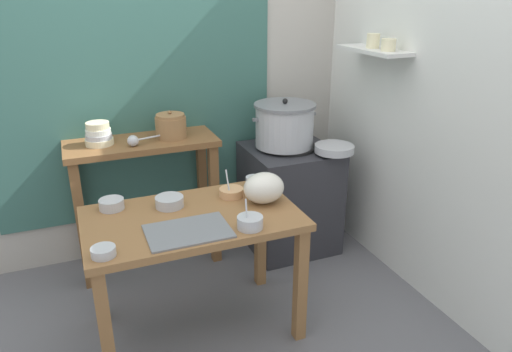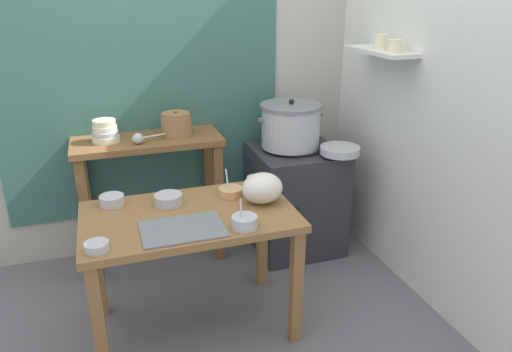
% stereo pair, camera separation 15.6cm
% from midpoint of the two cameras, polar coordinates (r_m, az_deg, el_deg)
% --- Properties ---
extents(ground_plane, '(9.00, 9.00, 0.00)m').
position_cam_midpoint_polar(ground_plane, '(2.86, -7.45, -17.74)').
color(ground_plane, slate).
extents(wall_back, '(4.40, 0.12, 2.60)m').
position_cam_midpoint_polar(wall_back, '(3.34, -12.16, 12.58)').
color(wall_back, '#B2ADA3').
rests_on(wall_back, ground).
extents(wall_right, '(0.30, 3.20, 2.60)m').
position_cam_midpoint_polar(wall_right, '(3.06, 16.80, 11.30)').
color(wall_right, silver).
rests_on(wall_right, ground).
extents(prep_table, '(1.10, 0.66, 0.72)m').
position_cam_midpoint_polar(prep_table, '(2.53, -9.39, -6.98)').
color(prep_table, olive).
rests_on(prep_table, ground).
extents(back_shelf_table, '(0.96, 0.40, 0.90)m').
position_cam_midpoint_polar(back_shelf_table, '(3.21, -14.73, 0.40)').
color(back_shelf_table, brown).
rests_on(back_shelf_table, ground).
extents(stove_block, '(0.60, 0.61, 0.78)m').
position_cam_midpoint_polar(stove_block, '(3.46, 2.73, -2.59)').
color(stove_block, '#2D2D33').
rests_on(stove_block, ground).
extents(steamer_pot, '(0.47, 0.43, 0.34)m').
position_cam_midpoint_polar(steamer_pot, '(3.27, 2.12, 6.20)').
color(steamer_pot, '#B7BABF').
rests_on(steamer_pot, stove_block).
extents(clay_pot, '(0.20, 0.20, 0.18)m').
position_cam_midpoint_polar(clay_pot, '(3.15, -11.68, 5.95)').
color(clay_pot, olive).
rests_on(clay_pot, back_shelf_table).
extents(bowl_stack_enamel, '(0.17, 0.17, 0.14)m').
position_cam_midpoint_polar(bowl_stack_enamel, '(3.12, -19.89, 4.74)').
color(bowl_stack_enamel, beige).
rests_on(bowl_stack_enamel, back_shelf_table).
extents(ladle, '(0.28, 0.11, 0.07)m').
position_cam_midpoint_polar(ladle, '(3.03, -15.91, 4.15)').
color(ladle, '#B7BABF').
rests_on(ladle, back_shelf_table).
extents(serving_tray, '(0.40, 0.28, 0.01)m').
position_cam_midpoint_polar(serving_tray, '(2.31, -10.14, -6.63)').
color(serving_tray, slate).
rests_on(serving_tray, prep_table).
extents(plastic_bag, '(0.23, 0.19, 0.17)m').
position_cam_midpoint_polar(plastic_bag, '(2.55, -0.79, -1.47)').
color(plastic_bag, silver).
rests_on(plastic_bag, prep_table).
extents(wide_pan, '(0.27, 0.27, 0.05)m').
position_cam_midpoint_polar(wide_pan, '(3.21, 8.09, 3.29)').
color(wide_pan, '#B7BABF').
rests_on(wide_pan, stove_block).
extents(prep_bowl_0, '(0.13, 0.13, 0.05)m').
position_cam_midpoint_polar(prep_bowl_0, '(2.63, -18.73, -3.22)').
color(prep_bowl_0, '#B7BABF').
rests_on(prep_bowl_0, prep_table).
extents(prep_bowl_1, '(0.10, 0.10, 0.05)m').
position_cam_midpoint_polar(prep_bowl_1, '(2.79, -1.81, -0.59)').
color(prep_bowl_1, '#B7BABF').
rests_on(prep_bowl_1, prep_table).
extents(prep_bowl_2, '(0.14, 0.14, 0.15)m').
position_cam_midpoint_polar(prep_bowl_2, '(2.66, -4.70, -1.95)').
color(prep_bowl_2, tan).
rests_on(prep_bowl_2, prep_table).
extents(prep_bowl_3, '(0.11, 0.11, 0.04)m').
position_cam_midpoint_polar(prep_bowl_3, '(2.21, -19.96, -8.59)').
color(prep_bowl_3, '#B7BABF').
rests_on(prep_bowl_3, prep_table).
extents(prep_bowl_4, '(0.13, 0.13, 0.15)m').
position_cam_midpoint_polar(prep_bowl_4, '(2.30, -2.67, -5.58)').
color(prep_bowl_4, '#B7BABF').
rests_on(prep_bowl_4, prep_table).
extents(prep_bowl_5, '(0.15, 0.15, 0.06)m').
position_cam_midpoint_polar(prep_bowl_5, '(2.58, -12.15, -3.03)').
color(prep_bowl_5, '#B7BABF').
rests_on(prep_bowl_5, prep_table).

